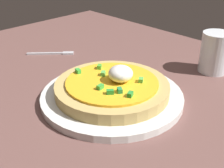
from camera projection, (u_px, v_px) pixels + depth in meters
dining_table at (57, 87)px, 65.73cm from camera, size 92.66×86.10×2.36cm
plate at (112, 96)px, 58.47cm from camera, size 27.36×27.36×1.37cm
pizza at (112, 87)px, 57.51cm from camera, size 21.86×21.86×5.66cm
cup_near at (215, 54)px, 68.30cm from camera, size 6.58×6.58×9.22cm
fork at (54, 53)px, 79.43cm from camera, size 9.84×8.84×0.50cm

